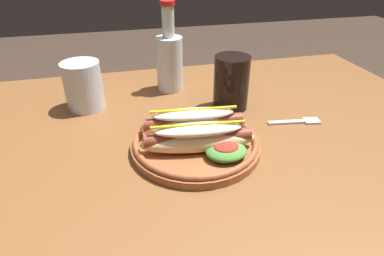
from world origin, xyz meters
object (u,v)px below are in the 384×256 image
Objects in this scene: hot_dog_plate at (197,138)px; fork at (298,122)px; soda_cup at (231,83)px; water_cup at (83,86)px; glass_bottle at (169,59)px.

fork is (0.25, 0.05, -0.02)m from hot_dog_plate.
fork is at bearing -41.48° from soda_cup.
glass_bottle is at bearing 15.56° from water_cup.
glass_bottle reaches higher than hot_dog_plate.
soda_cup reaches higher than fork.
glass_bottle is (-0.25, 0.26, 0.08)m from fork.
glass_bottle is at bearing 130.28° from soda_cup.
soda_cup is at bearing -49.72° from glass_bottle.
hot_dog_plate is 1.10× the size of glass_bottle.
hot_dog_plate is at bearing -161.61° from fork.
hot_dog_plate reaches higher than fork.
water_cup reaches higher than hot_dog_plate.
fork is 1.05× the size of water_cup.
fork is 0.94× the size of soda_cup.
glass_bottle is (-0.12, 0.15, 0.02)m from soda_cup.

